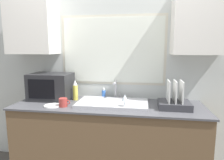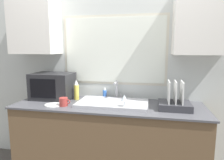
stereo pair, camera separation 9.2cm
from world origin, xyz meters
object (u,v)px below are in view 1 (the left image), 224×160
at_px(soap_bottle, 104,94).
at_px(wine_glass, 125,98).
at_px(mug_near_sink, 63,102).
at_px(microwave, 51,86).
at_px(spray_bottle, 75,90).
at_px(faucet, 116,88).
at_px(dish_rack, 174,102).

relative_size(soap_bottle, wine_glass, 0.87).
distance_m(soap_bottle, mug_near_sink, 0.54).
distance_m(microwave, mug_near_sink, 0.40).
xyz_separation_m(spray_bottle, soap_bottle, (0.33, 0.11, -0.06)).
xyz_separation_m(faucet, wine_glass, (0.15, -0.39, -0.02)).
xyz_separation_m(soap_bottle, mug_near_sink, (-0.36, -0.41, -0.01)).
height_order(dish_rack, mug_near_sink, dish_rack).
height_order(soap_bottle, mug_near_sink, soap_bottle).
bearing_deg(microwave, soap_bottle, 11.58).
distance_m(microwave, spray_bottle, 0.30).
distance_m(spray_bottle, mug_near_sink, 0.30).
relative_size(dish_rack, spray_bottle, 1.32).
relative_size(faucet, dish_rack, 0.71).
height_order(spray_bottle, wine_glass, spray_bottle).
distance_m(spray_bottle, wine_glass, 0.68).
xyz_separation_m(faucet, microwave, (-0.78, -0.12, 0.02)).
relative_size(dish_rack, wine_glass, 2.09).
height_order(faucet, microwave, microwave).
relative_size(dish_rack, soap_bottle, 2.40).
xyz_separation_m(microwave, mug_near_sink, (0.27, -0.28, -0.11)).
xyz_separation_m(soap_bottle, wine_glass, (0.30, -0.39, 0.06)).
height_order(faucet, mug_near_sink, faucet).
bearing_deg(soap_bottle, microwave, -168.42).
bearing_deg(microwave, dish_rack, -5.95).
height_order(microwave, soap_bottle, microwave).
height_order(faucet, spray_bottle, spray_bottle).
height_order(spray_bottle, soap_bottle, spray_bottle).
height_order(spray_bottle, mug_near_sink, spray_bottle).
bearing_deg(wine_glass, microwave, 164.06).
bearing_deg(dish_rack, spray_bottle, 171.77).
height_order(mug_near_sink, wine_glass, wine_glass).
bearing_deg(wine_glass, soap_bottle, 127.25).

